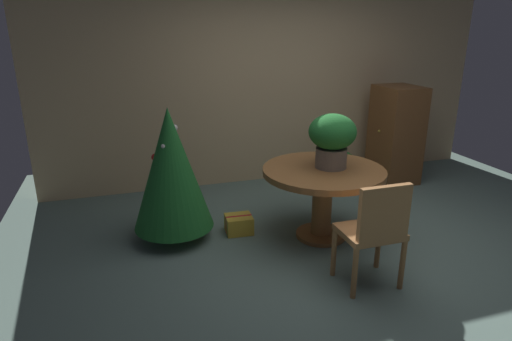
% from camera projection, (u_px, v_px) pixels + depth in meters
% --- Properties ---
extents(ground_plane, '(6.60, 6.60, 0.00)m').
position_uv_depth(ground_plane, '(350.00, 249.00, 4.11)').
color(ground_plane, slate).
extents(back_wall_panel, '(6.00, 0.10, 2.60)m').
position_uv_depth(back_wall_panel, '(273.00, 83.00, 5.69)').
color(back_wall_panel, tan).
rests_on(back_wall_panel, ground_plane).
extents(round_dining_table, '(1.18, 1.18, 0.72)m').
position_uv_depth(round_dining_table, '(323.00, 184.00, 4.20)').
color(round_dining_table, brown).
rests_on(round_dining_table, ground_plane).
extents(flower_vase, '(0.45, 0.45, 0.52)m').
position_uv_depth(flower_vase, '(332.00, 137.00, 4.09)').
color(flower_vase, '#665B51').
rests_on(flower_vase, round_dining_table).
extents(wooden_chair_near, '(0.47, 0.39, 0.90)m').
position_uv_depth(wooden_chair_near, '(375.00, 229.00, 3.38)').
color(wooden_chair_near, '#9E6B3D').
rests_on(wooden_chair_near, ground_plane).
extents(holiday_tree, '(0.77, 0.77, 1.31)m').
position_uv_depth(holiday_tree, '(171.00, 169.00, 4.12)').
color(holiday_tree, brown).
rests_on(holiday_tree, ground_plane).
extents(gift_box_gold, '(0.28, 0.25, 0.18)m').
position_uv_depth(gift_box_gold, '(239.00, 224.00, 4.43)').
color(gift_box_gold, gold).
rests_on(gift_box_gold, ground_plane).
extents(wooden_cabinet, '(0.53, 0.61, 1.28)m').
position_uv_depth(wooden_cabinet, '(396.00, 134.00, 5.78)').
color(wooden_cabinet, brown).
rests_on(wooden_cabinet, ground_plane).
extents(potted_plant, '(0.39, 0.39, 0.52)m').
position_uv_depth(potted_plant, '(341.00, 168.00, 5.52)').
color(potted_plant, '#4C382D').
rests_on(potted_plant, ground_plane).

